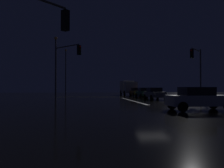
# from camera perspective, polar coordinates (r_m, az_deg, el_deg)

# --- Properties ---
(ground) EXTENTS (120.00, 120.00, 0.10)m
(ground) POSITION_cam_1_polar(r_m,az_deg,el_deg) (19.09, 10.16, -5.69)
(ground) COLOR black
(stop_line_north) EXTENTS (0.35, 14.79, 0.01)m
(stop_line_north) POSITION_cam_1_polar(r_m,az_deg,el_deg) (27.43, 4.95, -4.17)
(stop_line_north) COLOR white
(stop_line_north) RESTS_ON ground
(centre_line_ns) EXTENTS (22.00, 0.15, 0.01)m
(centre_line_ns) POSITION_cam_1_polar(r_m,az_deg,el_deg) (38.85, 1.52, -3.26)
(centre_line_ns) COLOR yellow
(centre_line_ns) RESTS_ON ground
(sedan_gray) EXTENTS (2.02, 4.33, 1.57)m
(sedan_gray) POSITION_cam_1_polar(r_m,az_deg,el_deg) (30.64, 10.67, -2.34)
(sedan_gray) COLOR slate
(sedan_gray) RESTS_ON ground
(sedan_green) EXTENTS (2.02, 4.33, 1.57)m
(sedan_green) POSITION_cam_1_polar(r_m,az_deg,el_deg) (36.85, 8.09, -2.12)
(sedan_green) COLOR #14512D
(sedan_green) RESTS_ON ground
(sedan_orange) EXTENTS (2.02, 4.33, 1.57)m
(sedan_orange) POSITION_cam_1_polar(r_m,az_deg,el_deg) (43.03, 6.15, -1.97)
(sedan_orange) COLOR #C66014
(sedan_orange) RESTS_ON ground
(box_truck) EXTENTS (2.68, 8.28, 3.08)m
(box_truck) POSITION_cam_1_polar(r_m,az_deg,el_deg) (49.77, 4.01, -0.81)
(box_truck) COLOR beige
(box_truck) RESTS_ON ground
(sedan_silver_crossing) EXTENTS (4.33, 2.02, 1.57)m
(sedan_silver_crossing) POSITION_cam_1_polar(r_m,az_deg,el_deg) (16.39, 20.93, -3.42)
(sedan_silver_crossing) COLOR #B7B7BC
(sedan_silver_crossing) RESTS_ON ground
(traffic_signal_sw) EXTENTS (2.80, 2.80, 5.88)m
(traffic_signal_sw) POSITION_cam_1_polar(r_m,az_deg,el_deg) (10.88, -19.85, 12.50)
(traffic_signal_sw) COLOR #4C4C51
(traffic_signal_sw) RESTS_ON ground
(traffic_signal_nw) EXTENTS (3.11, 3.11, 6.52)m
(traffic_signal_nw) POSITION_cam_1_polar(r_m,az_deg,el_deg) (26.34, -11.75, 5.47)
(traffic_signal_nw) COLOR #4C4C51
(traffic_signal_nw) RESTS_ON ground
(traffic_signal_ne) EXTENTS (2.56, 2.56, 6.45)m
(traffic_signal_ne) POSITION_cam_1_polar(r_m,az_deg,el_deg) (29.72, 20.64, 4.60)
(traffic_signal_ne) COLOR #4C4C51
(traffic_signal_ne) RESTS_ON ground
(streetlamp_left_near) EXTENTS (0.44, 0.44, 8.77)m
(streetlamp_left_near) POSITION_cam_1_polar(r_m,az_deg,el_deg) (32.90, -14.01, 5.21)
(streetlamp_left_near) COLOR #424247
(streetlamp_left_near) RESTS_ON ground
(streetlamp_left_far) EXTENTS (0.44, 0.44, 9.76)m
(streetlamp_left_far) POSITION_cam_1_polar(r_m,az_deg,el_deg) (48.79, -11.58, 3.77)
(streetlamp_left_far) COLOR #424247
(streetlamp_left_far) RESTS_ON ground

